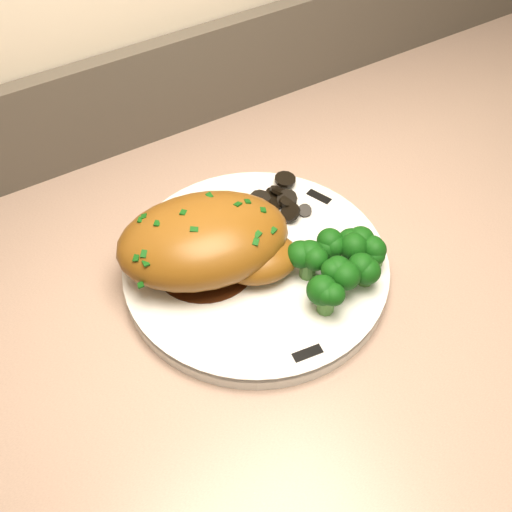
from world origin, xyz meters
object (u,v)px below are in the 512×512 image
counter (429,400)px  chicken_breast (210,242)px  broccoli_florets (343,262)px  plate (256,268)px

counter → chicken_breast: bearing=163.7°
counter → broccoli_florets: counter is taller
broccoli_florets → chicken_breast: bearing=141.8°
counter → broccoli_florets: (-0.21, 0.01, 0.46)m
chicken_breast → plate: bearing=-15.2°
counter → broccoli_florets: 0.50m
counter → plate: size_ratio=7.53×
plate → chicken_breast: size_ratio=1.39×
counter → plate: 0.51m
counter → chicken_breast: 0.57m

